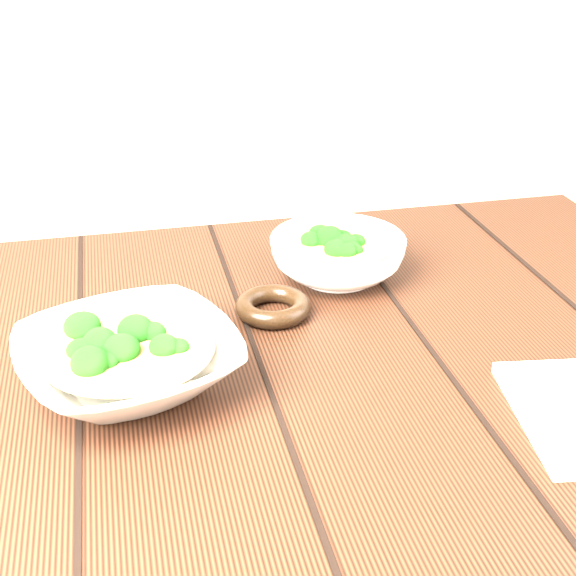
{
  "coord_description": "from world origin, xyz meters",
  "views": [
    {
      "loc": [
        -0.16,
        -0.78,
        1.24
      ],
      "look_at": [
        0.03,
        0.06,
        0.8
      ],
      "focal_mm": 50.0,
      "sensor_mm": 36.0,
      "label": 1
    }
  ],
  "objects_px": {
    "soup_bowl_front": "(129,359)",
    "trivet": "(273,306)",
    "table": "(274,435)",
    "soup_bowl_back": "(338,256)"
  },
  "relations": [
    {
      "from": "table",
      "to": "soup_bowl_front",
      "type": "bearing_deg",
      "value": -169.08
    },
    {
      "from": "table",
      "to": "trivet",
      "type": "xyz_separation_m",
      "value": [
        0.02,
        0.09,
        0.13
      ]
    },
    {
      "from": "table",
      "to": "trivet",
      "type": "relative_size",
      "value": 12.56
    },
    {
      "from": "trivet",
      "to": "soup_bowl_back",
      "type": "bearing_deg",
      "value": 38.91
    },
    {
      "from": "table",
      "to": "soup_bowl_front",
      "type": "height_order",
      "value": "soup_bowl_front"
    },
    {
      "from": "soup_bowl_front",
      "to": "trivet",
      "type": "distance_m",
      "value": 0.22
    },
    {
      "from": "soup_bowl_back",
      "to": "trivet",
      "type": "relative_size",
      "value": 2.44
    },
    {
      "from": "soup_bowl_front",
      "to": "trivet",
      "type": "height_order",
      "value": "soup_bowl_front"
    },
    {
      "from": "soup_bowl_back",
      "to": "trivet",
      "type": "bearing_deg",
      "value": -141.09
    },
    {
      "from": "trivet",
      "to": "table",
      "type": "bearing_deg",
      "value": -101.6
    }
  ]
}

